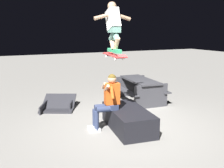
# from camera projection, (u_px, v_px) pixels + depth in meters

# --- Properties ---
(ground_plane) EXTENTS (40.00, 40.00, 0.00)m
(ground_plane) POSITION_uv_depth(u_px,v_px,m) (126.00, 126.00, 6.30)
(ground_plane) COLOR gray
(ledge_box_main) EXTENTS (1.75, 1.02, 0.49)m
(ledge_box_main) POSITION_uv_depth(u_px,v_px,m) (128.00, 119.00, 6.12)
(ledge_box_main) COLOR black
(ledge_box_main) RESTS_ON ground
(person_sitting_on_ledge) EXTENTS (0.60, 0.77, 1.32)m
(person_sitting_on_ledge) POSITION_uv_depth(u_px,v_px,m) (108.00, 99.00, 6.01)
(person_sitting_on_ledge) COLOR #2D3856
(person_sitting_on_ledge) RESTS_ON ground
(skateboard) EXTENTS (1.03, 0.25, 0.13)m
(skateboard) POSITION_uv_depth(u_px,v_px,m) (114.00, 56.00, 5.87)
(skateboard) COLOR #B72D2D
(skater_airborne) EXTENTS (0.62, 0.89, 1.12)m
(skater_airborne) POSITION_uv_depth(u_px,v_px,m) (113.00, 25.00, 5.78)
(skater_airborne) COLOR #2D9E66
(kicker_ramp) EXTENTS (1.33, 1.30, 0.45)m
(kicker_ramp) POSITION_uv_depth(u_px,v_px,m) (58.00, 106.00, 7.73)
(kicker_ramp) COLOR #28282D
(kicker_ramp) RESTS_ON ground
(picnic_table_back) EXTENTS (1.80, 1.47, 0.75)m
(picnic_table_back) POSITION_uv_depth(u_px,v_px,m) (140.00, 87.00, 8.42)
(picnic_table_back) COLOR #38383D
(picnic_table_back) RESTS_ON ground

